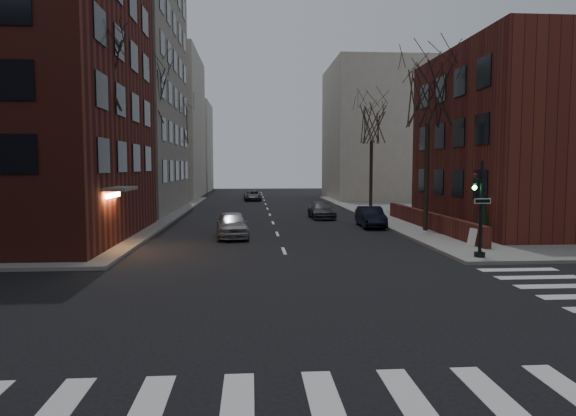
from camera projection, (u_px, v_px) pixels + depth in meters
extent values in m
plane|color=black|center=(317.00, 336.00, 11.90)|extent=(160.00, 160.00, 0.00)
cube|color=gray|center=(67.00, 47.00, 43.35)|extent=(18.00, 18.00, 28.00)
cube|color=#592319|center=(544.00, 141.00, 31.52)|extent=(12.00, 14.00, 11.00)
cube|color=#592319|center=(428.00, 220.00, 31.40)|extent=(0.35, 16.00, 1.00)
cube|color=beige|center=(144.00, 126.00, 64.77)|extent=(14.00, 16.00, 18.00)
cube|color=beige|center=(387.00, 133.00, 62.03)|extent=(14.00, 14.00, 16.00)
cube|color=beige|center=(179.00, 147.00, 81.98)|extent=(10.00, 12.00, 14.00)
cylinder|color=black|center=(481.00, 209.00, 21.24)|extent=(0.14, 0.14, 4.00)
cylinder|color=black|center=(480.00, 255.00, 21.40)|extent=(0.44, 0.44, 0.20)
imported|color=black|center=(476.00, 189.00, 21.16)|extent=(0.16, 0.20, 1.00)
sphere|color=#19FF4C|center=(475.00, 188.00, 21.10)|extent=(0.18, 0.18, 0.18)
cube|color=white|center=(482.00, 201.00, 21.10)|extent=(0.70, 0.03, 0.22)
cylinder|color=#2D231C|center=(101.00, 176.00, 24.90)|extent=(0.28, 0.28, 6.65)
cylinder|color=#2D231C|center=(149.00, 170.00, 36.82)|extent=(0.28, 0.28, 7.00)
cylinder|color=#2D231C|center=(177.00, 173.00, 50.77)|extent=(0.28, 0.28, 6.30)
cylinder|color=#2D231C|center=(426.00, 177.00, 30.16)|extent=(0.28, 0.28, 6.30)
cylinder|color=#2D231C|center=(371.00, 176.00, 44.09)|extent=(0.28, 0.28, 5.95)
cylinder|color=black|center=(147.00, 178.00, 32.93)|extent=(0.12, 0.12, 6.00)
sphere|color=#FFA54C|center=(146.00, 130.00, 32.68)|extent=(0.36, 0.36, 0.36)
cylinder|color=black|center=(186.00, 174.00, 52.81)|extent=(0.12, 0.12, 6.00)
sphere|color=#FFA54C|center=(185.00, 144.00, 52.56)|extent=(0.36, 0.36, 0.36)
imported|color=black|center=(371.00, 217.00, 33.16)|extent=(1.55, 4.09, 1.33)
imported|color=#98999E|center=(232.00, 225.00, 28.25)|extent=(2.04, 4.36, 1.44)
imported|color=#393A3E|center=(322.00, 210.00, 38.74)|extent=(1.85, 4.28, 1.23)
imported|color=#44444A|center=(253.00, 196.00, 58.69)|extent=(2.09, 4.23, 1.15)
cube|color=silver|center=(476.00, 237.00, 24.38)|extent=(0.52, 0.62, 0.84)
cone|color=black|center=(484.00, 220.00, 26.35)|extent=(1.42, 1.42, 2.09)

